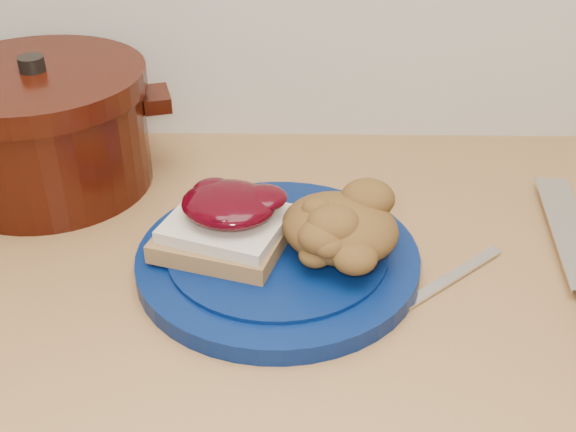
{
  "coord_description": "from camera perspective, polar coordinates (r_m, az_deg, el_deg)",
  "views": [
    {
      "loc": [
        0.02,
        0.89,
        1.34
      ],
      "look_at": [
        0.01,
        1.51,
        0.95
      ],
      "focal_mm": 45.0,
      "sensor_mm": 36.0,
      "label": 1
    }
  ],
  "objects": [
    {
      "name": "stuffing_mound",
      "position": [
        0.71,
        4.12,
        -0.95
      ],
      "size": [
        0.15,
        0.14,
        0.06
      ],
      "primitive_type": "ellipsoid",
      "rotation": [
        0.0,
        0.0,
        -0.4
      ],
      "color": "brown",
      "rests_on": "plate"
    },
    {
      "name": "plate",
      "position": [
        0.74,
        -0.81,
        -3.48
      ],
      "size": [
        0.38,
        0.38,
        0.02
      ],
      "primitive_type": "cylinder",
      "rotation": [
        0.0,
        0.0,
        -0.4
      ],
      "color": "#05174B",
      "rests_on": "wood_countertop"
    },
    {
      "name": "butter_knife",
      "position": [
        0.74,
        12.56,
        -4.89
      ],
      "size": [
        0.13,
        0.11,
        0.0
      ],
      "primitive_type": "cube",
      "rotation": [
        0.0,
        0.0,
        0.72
      ],
      "color": "silver",
      "rests_on": "wood_countertop"
    },
    {
      "name": "dutch_oven",
      "position": [
        0.9,
        -18.69,
        6.6
      ],
      "size": [
        0.31,
        0.31,
        0.16
      ],
      "rotation": [
        0.0,
        0.0,
        0.27
      ],
      "color": "black",
      "rests_on": "wood_countertop"
    },
    {
      "name": "sandwich",
      "position": [
        0.72,
        -4.93,
        -0.44
      ],
      "size": [
        0.15,
        0.14,
        0.06
      ],
      "rotation": [
        0.0,
        0.0,
        -0.4
      ],
      "color": "olive",
      "rests_on": "plate"
    }
  ]
}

